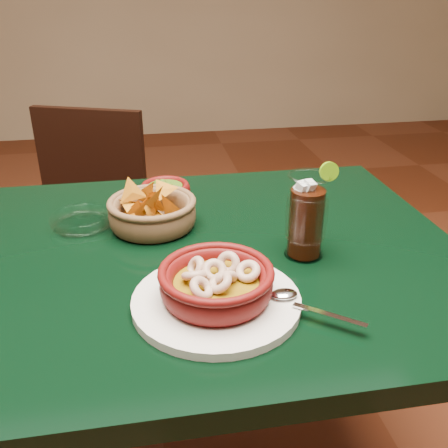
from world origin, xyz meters
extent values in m
cube|color=black|center=(0.00, 0.00, 0.73)|extent=(1.20, 0.80, 0.04)
cylinder|color=black|center=(0.54, 0.34, 0.35)|extent=(0.06, 0.06, 0.71)
cube|color=black|center=(-0.23, 0.64, 0.42)|extent=(0.51, 0.51, 0.04)
cylinder|color=black|center=(-0.45, 0.54, 0.21)|extent=(0.03, 0.03, 0.42)
cylinder|color=black|center=(-0.13, 0.42, 0.21)|extent=(0.03, 0.03, 0.42)
cylinder|color=black|center=(-0.33, 0.86, 0.21)|extent=(0.03, 0.03, 0.42)
cylinder|color=black|center=(-0.01, 0.74, 0.21)|extent=(0.03, 0.03, 0.42)
cube|color=black|center=(-0.17, 0.80, 0.64)|extent=(0.36, 0.16, 0.41)
cylinder|color=silver|center=(0.10, -0.18, 0.76)|extent=(0.27, 0.27, 0.01)
cylinder|color=#4E0909|center=(0.10, -0.18, 0.77)|extent=(0.16, 0.16, 0.01)
torus|color=#4E0909|center=(0.10, -0.18, 0.79)|extent=(0.20, 0.20, 0.04)
torus|color=#4E0909|center=(0.10, -0.18, 0.81)|extent=(0.18, 0.18, 0.01)
cylinder|color=#70540B|center=(0.10, -0.18, 0.79)|extent=(0.14, 0.14, 0.01)
torus|color=tan|center=(0.15, -0.18, 0.81)|extent=(0.06, 0.06, 0.03)
torus|color=tan|center=(0.12, -0.15, 0.81)|extent=(0.05, 0.05, 0.05)
torus|color=tan|center=(0.10, -0.17, 0.81)|extent=(0.06, 0.05, 0.04)
torus|color=tan|center=(0.07, -0.15, 0.80)|extent=(0.04, 0.05, 0.05)
torus|color=tan|center=(0.07, -0.18, 0.80)|extent=(0.06, 0.06, 0.04)
torus|color=tan|center=(0.07, -0.22, 0.80)|extent=(0.05, 0.05, 0.04)
torus|color=tan|center=(0.10, -0.21, 0.81)|extent=(0.05, 0.05, 0.04)
torus|color=tan|center=(0.11, -0.19, 0.80)|extent=(0.05, 0.03, 0.05)
cube|color=silver|center=(0.26, -0.26, 0.77)|extent=(0.09, 0.08, 0.00)
ellipsoid|color=silver|center=(0.20, -0.20, 0.77)|extent=(0.04, 0.03, 0.01)
cylinder|color=brown|center=(0.01, 0.11, 0.75)|extent=(0.16, 0.16, 0.01)
torus|color=brown|center=(0.01, 0.11, 0.78)|extent=(0.21, 0.21, 0.06)
torus|color=brown|center=(0.01, 0.11, 0.81)|extent=(0.18, 0.18, 0.01)
cone|color=#C27415|center=(0.02, 0.11, 0.78)|extent=(0.08, 0.09, 0.05)
cone|color=#C27415|center=(-0.03, 0.14, 0.79)|extent=(0.09, 0.05, 0.08)
cone|color=#C27415|center=(0.02, 0.11, 0.81)|extent=(0.06, 0.06, 0.08)
cone|color=#C27415|center=(-0.01, 0.09, 0.80)|extent=(0.05, 0.08, 0.09)
cone|color=#C27415|center=(0.02, 0.13, 0.78)|extent=(0.07, 0.08, 0.06)
cone|color=#C27415|center=(-0.02, 0.10, 0.79)|extent=(0.08, 0.04, 0.07)
cone|color=#C27415|center=(0.02, 0.10, 0.81)|extent=(0.06, 0.06, 0.07)
cone|color=#C27415|center=(0.02, 0.15, 0.80)|extent=(0.08, 0.06, 0.08)
cone|color=#C27415|center=(0.02, 0.09, 0.82)|extent=(0.06, 0.07, 0.09)
cone|color=#C27415|center=(0.01, 0.11, 0.78)|extent=(0.04, 0.09, 0.09)
cone|color=#C27415|center=(-0.02, 0.12, 0.79)|extent=(0.08, 0.04, 0.07)
cone|color=#C27415|center=(0.04, 0.15, 0.82)|extent=(0.09, 0.07, 0.06)
cone|color=#C27415|center=(-0.02, 0.13, 0.82)|extent=(0.08, 0.04, 0.07)
cone|color=#C27415|center=(0.05, 0.13, 0.79)|extent=(0.07, 0.05, 0.09)
cone|color=#C27415|center=(-0.02, 0.11, 0.79)|extent=(0.09, 0.08, 0.05)
cone|color=#C27415|center=(0.00, 0.14, 0.81)|extent=(0.09, 0.03, 0.09)
cylinder|color=#4E0909|center=(0.05, 0.26, 0.75)|extent=(0.10, 0.10, 0.01)
torus|color=#4E0909|center=(0.05, 0.26, 0.77)|extent=(0.13, 0.13, 0.04)
cylinder|color=#25470B|center=(0.05, 0.26, 0.78)|extent=(0.08, 0.08, 0.01)
sphere|color=#25470B|center=(0.04, 0.27, 0.79)|extent=(0.02, 0.02, 0.02)
sphere|color=#25470B|center=(0.05, 0.25, 0.79)|extent=(0.02, 0.02, 0.02)
sphere|color=#25470B|center=(0.03, 0.27, 0.79)|extent=(0.02, 0.02, 0.02)
sphere|color=#25470B|center=(0.04, 0.25, 0.79)|extent=(0.02, 0.02, 0.02)
sphere|color=#25470B|center=(0.06, 0.24, 0.79)|extent=(0.02, 0.02, 0.02)
cylinder|color=white|center=(0.29, -0.05, 0.75)|extent=(0.07, 0.07, 0.01)
torus|color=white|center=(0.29, -0.05, 0.83)|extent=(0.16, 0.16, 0.09)
cylinder|color=black|center=(0.29, -0.05, 0.82)|extent=(0.06, 0.06, 0.13)
cube|color=silver|center=(0.30, -0.05, 0.86)|extent=(0.03, 0.03, 0.03)
cube|color=silver|center=(0.28, -0.05, 0.89)|extent=(0.03, 0.03, 0.02)
cube|color=silver|center=(0.29, -0.04, 0.88)|extent=(0.03, 0.03, 0.03)
cube|color=silver|center=(0.27, -0.05, 0.88)|extent=(0.03, 0.03, 0.03)
cube|color=silver|center=(0.29, -0.05, 0.89)|extent=(0.03, 0.03, 0.03)
cube|color=silver|center=(0.30, -0.06, 0.87)|extent=(0.03, 0.03, 0.03)
torus|color=white|center=(0.29, -0.05, 0.91)|extent=(0.08, 0.08, 0.00)
cylinder|color=#5A950D|center=(0.32, -0.05, 0.91)|extent=(0.03, 0.01, 0.03)
cylinder|color=white|center=(-0.13, 0.14, 0.75)|extent=(0.12, 0.12, 0.01)
torus|color=white|center=(-0.13, 0.14, 0.77)|extent=(0.14, 0.14, 0.03)
camera|label=1|loc=(0.00, -0.83, 1.21)|focal=40.00mm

